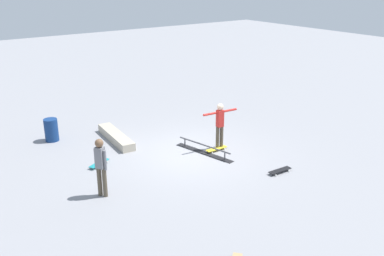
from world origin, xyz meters
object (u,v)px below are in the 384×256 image
skater_main (220,123)px  trash_bin (51,130)px  skateboard_main (216,149)px  loose_skateboard_teal (99,163)px  grind_rail (204,149)px  bystander_grey_shirt (101,164)px  loose_skateboard_black (280,170)px  skate_ledge (116,137)px

skater_main → trash_bin: 6.05m
skateboard_main → loose_skateboard_teal: size_ratio=0.99×
grind_rail → bystander_grey_shirt: bystander_grey_shirt is taller
skater_main → bystander_grey_shirt: bearing=-166.2°
skateboard_main → loose_skateboard_teal: same height
skater_main → loose_skateboard_teal: bearing=168.5°
skater_main → bystander_grey_shirt: (-0.69, 4.64, -0.01)m
bystander_grey_shirt → loose_skateboard_black: size_ratio=2.05×
loose_skateboard_teal → trash_bin: trash_bin is taller
grind_rail → skate_ledge: 3.34m
skater_main → loose_skateboard_black: (-2.51, -0.32, -0.87)m
skate_ledge → skater_main: (-2.78, -2.53, 0.80)m
skater_main → loose_skateboard_black: size_ratio=2.01×
skater_main → bystander_grey_shirt: bystander_grey_shirt is taller
skater_main → trash_bin: size_ratio=1.99×
skater_main → skateboard_main: bearing=-154.5°
bystander_grey_shirt → loose_skateboard_teal: 2.19m
skate_ledge → loose_skateboard_black: 6.01m
skate_ledge → loose_skateboard_black: size_ratio=3.10×
grind_rail → skate_ledge: (2.75, 1.89, 0.01)m
bystander_grey_shirt → trash_bin: bearing=-34.2°
bystander_grey_shirt → loose_skateboard_black: bystander_grey_shirt is taller
trash_bin → skater_main: bearing=-133.2°
grind_rail → bystander_grey_shirt: bearing=87.9°
bystander_grey_shirt → skater_main: bearing=-112.8°
bystander_grey_shirt → loose_skateboard_black: (-1.82, -4.96, -0.86)m
loose_skateboard_teal → trash_bin: (2.95, 0.48, 0.33)m
grind_rail → skater_main: bearing=-105.3°
skate_ledge → loose_skateboard_black: skate_ledge is taller
skate_ledge → loose_skateboard_teal: size_ratio=3.11×
grind_rail → loose_skateboard_black: bearing=-171.8°
skateboard_main → trash_bin: bearing=135.2°
skater_main → loose_skateboard_black: skater_main is taller
bystander_grey_shirt → loose_skateboard_teal: size_ratio=2.06×
grind_rail → skater_main: skater_main is taller
bystander_grey_shirt → trash_bin: (4.82, -0.25, -0.53)m
trash_bin → skate_ledge: bearing=-125.9°
bystander_grey_shirt → loose_skateboard_black: bearing=-141.4°
grind_rail → loose_skateboard_black: 2.72m
loose_skateboard_teal → loose_skateboard_black: bearing=112.2°
grind_rail → loose_skateboard_teal: grind_rail is taller
skateboard_main → loose_skateboard_black: same height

